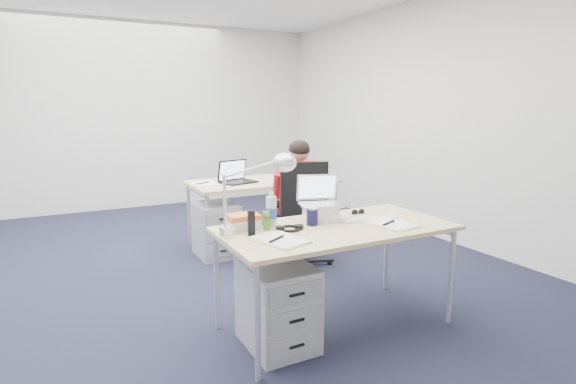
{
  "coord_description": "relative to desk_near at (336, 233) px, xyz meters",
  "views": [
    {
      "loc": [
        -0.98,
        -3.67,
        1.53
      ],
      "look_at": [
        0.69,
        -0.47,
        0.85
      ],
      "focal_mm": 28.0,
      "sensor_mm": 36.0,
      "label": 1
    }
  ],
  "objects": [
    {
      "name": "papers_right",
      "position": [
        0.36,
        -0.14,
        0.05
      ],
      "size": [
        0.26,
        0.35,
        0.01
      ],
      "primitive_type": "cube",
      "rotation": [
        0.0,
        0.0,
        0.09
      ],
      "color": "#D7D37C",
      "rests_on": "desk_near"
    },
    {
      "name": "papers_left",
      "position": [
        -0.5,
        -0.13,
        0.05
      ],
      "size": [
        0.31,
        0.38,
        0.01
      ],
      "primitive_type": "cube",
      "rotation": [
        0.0,
        0.0,
        0.26
      ],
      "color": "#D7D37C",
      "rests_on": "desk_near"
    },
    {
      "name": "dark_laptop",
      "position": [
        0.07,
        1.99,
        0.17
      ],
      "size": [
        0.43,
        0.42,
        0.26
      ],
      "primitive_type": null,
      "rotation": [
        0.0,
        0.0,
        0.26
      ],
      "color": "black",
      "rests_on": "desk_far"
    },
    {
      "name": "room",
      "position": [
        -0.69,
        1.19,
        1.03
      ],
      "size": [
        6.02,
        7.02,
        2.8
      ],
      "color": "silver",
      "rests_on": "ground"
    },
    {
      "name": "desk_far",
      "position": [
        0.36,
        2.03,
        0.0
      ],
      "size": [
        1.6,
        0.8,
        0.73
      ],
      "color": "tan",
      "rests_on": "ground"
    },
    {
      "name": "desk_near",
      "position": [
        0.0,
        0.0,
        0.0
      ],
      "size": [
        1.6,
        0.8,
        0.73
      ],
      "color": "tan",
      "rests_on": "ground"
    },
    {
      "name": "seated_person",
      "position": [
        0.39,
        1.32,
        -0.06
      ],
      "size": [
        0.45,
        0.7,
        1.22
      ],
      "rotation": [
        0.0,
        0.0,
        -0.22
      ],
      "color": "#A6171A",
      "rests_on": "ground"
    },
    {
      "name": "floor",
      "position": [
        -0.69,
        1.19,
        -0.68
      ],
      "size": [
        7.0,
        7.0,
        0.0
      ],
      "primitive_type": "plane",
      "color": "black",
      "rests_on": "ground"
    },
    {
      "name": "bear_figurine",
      "position": [
        -0.46,
        0.15,
        0.11
      ],
      "size": [
        0.07,
        0.06,
        0.13
      ],
      "primitive_type": null,
      "rotation": [
        0.0,
        0.0,
        -0.06
      ],
      "color": "#36771F",
      "rests_on": "desk_near"
    },
    {
      "name": "can_koozie",
      "position": [
        -0.13,
        0.11,
        0.11
      ],
      "size": [
        0.09,
        0.09,
        0.13
      ],
      "primitive_type": "cylinder",
      "rotation": [
        0.0,
        0.0,
        -0.13
      ],
      "color": "#151239",
      "rests_on": "desk_near"
    },
    {
      "name": "computer_mouse",
      "position": [
        0.47,
        -0.02,
        0.06
      ],
      "size": [
        0.08,
        0.1,
        0.03
      ],
      "primitive_type": "ellipsoid",
      "rotation": [
        0.0,
        0.0,
        0.29
      ],
      "color": "white",
      "rests_on": "desk_near"
    },
    {
      "name": "far_papers",
      "position": [
        -0.29,
        2.07,
        0.05
      ],
      "size": [
        0.23,
        0.32,
        0.01
      ],
      "primitive_type": "cube",
      "rotation": [
        0.0,
        0.0,
        -0.02
      ],
      "color": "white",
      "rests_on": "desk_far"
    },
    {
      "name": "headphones",
      "position": [
        -0.32,
        0.07,
        0.06
      ],
      "size": [
        0.21,
        0.18,
        0.03
      ],
      "primitive_type": null,
      "rotation": [
        0.0,
        0.0,
        -0.17
      ],
      "color": "black",
      "rests_on": "desk_near"
    },
    {
      "name": "water_bottle",
      "position": [
        -0.39,
        0.21,
        0.17
      ],
      "size": [
        0.09,
        0.09,
        0.24
      ],
      "primitive_type": "cylinder",
      "rotation": [
        0.0,
        0.0,
        0.33
      ],
      "color": "silver",
      "rests_on": "desk_near"
    },
    {
      "name": "drawer_pedestal_far",
      "position": [
        -0.24,
        1.89,
        -0.41
      ],
      "size": [
        0.4,
        0.5,
        0.55
      ],
      "primitive_type": "cube",
      "color": "#AEB1B4",
      "rests_on": "ground"
    },
    {
      "name": "silver_laptop",
      "position": [
        -0.01,
        0.19,
        0.21
      ],
      "size": [
        0.36,
        0.31,
        0.32
      ],
      "primitive_type": null,
      "rotation": [
        0.0,
        0.0,
        -0.3
      ],
      "color": "silver",
      "rests_on": "desk_near"
    },
    {
      "name": "sunglasses",
      "position": [
        0.35,
        0.23,
        0.06
      ],
      "size": [
        0.11,
        0.06,
        0.03
      ],
      "primitive_type": null,
      "rotation": [
        0.0,
        0.0,
        -0.07
      ],
      "color": "black",
      "rests_on": "desk_near"
    },
    {
      "name": "drawer_pedestal_near",
      "position": [
        -0.48,
        -0.05,
        -0.41
      ],
      "size": [
        0.4,
        0.5,
        0.55
      ],
      "primitive_type": "cube",
      "color": "#AEB1B4",
      "rests_on": "ground"
    },
    {
      "name": "wireless_keyboard",
      "position": [
        0.23,
        0.06,
        0.05
      ],
      "size": [
        0.27,
        0.13,
        0.01
      ],
      "primitive_type": "cube",
      "rotation": [
        0.0,
        0.0,
        -0.06
      ],
      "color": "white",
      "rests_on": "desk_near"
    },
    {
      "name": "far_cup",
      "position": [
        1.04,
        2.17,
        0.09
      ],
      "size": [
        0.08,
        0.08,
        0.09
      ],
      "primitive_type": "cylinder",
      "rotation": [
        0.0,
        0.0,
        0.32
      ],
      "color": "white",
      "rests_on": "desk_far"
    },
    {
      "name": "book_stack",
      "position": [
        -0.58,
        0.23,
        0.1
      ],
      "size": [
        0.26,
        0.22,
        0.1
      ],
      "primitive_type": "cube",
      "rotation": [
        0.0,
        0.0,
        -0.27
      ],
      "color": "silver",
      "rests_on": "desk_near"
    },
    {
      "name": "cordless_phone",
      "position": [
        -0.6,
        0.07,
        0.13
      ],
      "size": [
        0.05,
        0.03,
        0.16
      ],
      "primitive_type": "cube",
      "rotation": [
        0.0,
        0.0,
        -0.13
      ],
      "color": "black",
      "rests_on": "desk_near"
    },
    {
      "name": "desk_lamp",
      "position": [
        -0.6,
        0.11,
        0.31
      ],
      "size": [
        0.49,
        0.23,
        0.53
      ],
      "primitive_type": null,
      "rotation": [
        0.0,
        0.0,
        -0.12
      ],
      "color": "silver",
      "rests_on": "desk_near"
    },
    {
      "name": "office_chair",
      "position": [
        0.36,
        1.15,
        -0.38
      ],
      "size": [
        0.84,
        0.84,
        1.05
      ],
      "rotation": [
        0.0,
        0.0,
        -0.32
      ],
      "color": "black",
      "rests_on": "ground"
    }
  ]
}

